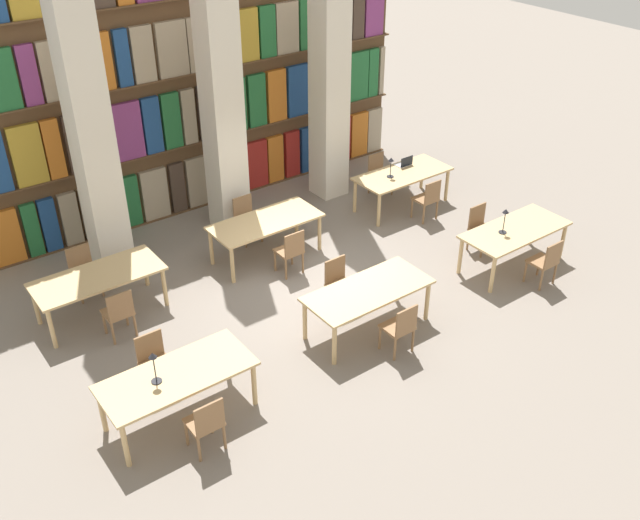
{
  "coord_description": "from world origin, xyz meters",
  "views": [
    {
      "loc": [
        -5.9,
        -8.12,
        6.91
      ],
      "look_at": [
        0.0,
        -0.14,
        0.68
      ],
      "focal_mm": 40.0,
      "sensor_mm": 36.0,
      "label": 1
    }
  ],
  "objects_px": {
    "chair_3": "(339,282)",
    "desk_lamp_2": "(391,164)",
    "chair_1": "(155,361)",
    "chair_11": "(379,173)",
    "reading_table_0": "(177,379)",
    "chair_0": "(206,423)",
    "chair_5": "(481,227)",
    "desk_lamp_0": "(154,363)",
    "reading_table_2": "(515,233)",
    "reading_table_4": "(266,224)",
    "chair_2": "(400,327)",
    "chair_10": "(428,198)",
    "reading_table_1": "(368,294)",
    "chair_8": "(291,251)",
    "pillar_left": "(85,104)",
    "reading_table_5": "(402,176)",
    "chair_4": "(546,261)",
    "chair_7": "(83,270)",
    "pillar_center": "(219,76)",
    "chair_9": "(246,218)",
    "chair_6": "(119,312)",
    "laptop": "(404,164)",
    "pillar_right": "(330,53)"
  },
  "relations": [
    {
      "from": "pillar_right",
      "to": "reading_table_4",
      "type": "xyz_separation_m",
      "value": [
        -2.5,
        -1.42,
        -2.33
      ]
    },
    {
      "from": "chair_3",
      "to": "desk_lamp_2",
      "type": "distance_m",
      "value": 3.58
    },
    {
      "from": "desk_lamp_2",
      "to": "chair_11",
      "type": "bearing_deg",
      "value": 64.42
    },
    {
      "from": "chair_5",
      "to": "chair_7",
      "type": "xyz_separation_m",
      "value": [
        -6.41,
        2.93,
        0.0
      ]
    },
    {
      "from": "chair_9",
      "to": "reading_table_5",
      "type": "distance_m",
      "value": 3.36
    },
    {
      "from": "reading_table_1",
      "to": "desk_lamp_2",
      "type": "xyz_separation_m",
      "value": [
        2.9,
        2.79,
        0.36
      ]
    },
    {
      "from": "chair_10",
      "to": "chair_11",
      "type": "height_order",
      "value": "same"
    },
    {
      "from": "chair_6",
      "to": "chair_11",
      "type": "height_order",
      "value": "same"
    },
    {
      "from": "desk_lamp_0",
      "to": "reading_table_4",
      "type": "xyz_separation_m",
      "value": [
        3.42,
        2.76,
        -0.4
      ]
    },
    {
      "from": "reading_table_0",
      "to": "desk_lamp_0",
      "type": "height_order",
      "value": "desk_lamp_0"
    },
    {
      "from": "chair_1",
      "to": "chair_10",
      "type": "distance_m",
      "value": 6.62
    },
    {
      "from": "chair_9",
      "to": "pillar_left",
      "type": "bearing_deg",
      "value": -15.99
    },
    {
      "from": "chair_9",
      "to": "desk_lamp_0",
      "type": "bearing_deg",
      "value": 45.26
    },
    {
      "from": "pillar_left",
      "to": "desk_lamp_2",
      "type": "relative_size",
      "value": 14.37
    },
    {
      "from": "chair_10",
      "to": "pillar_center",
      "type": "bearing_deg",
      "value": 146.82
    },
    {
      "from": "chair_2",
      "to": "reading_table_5",
      "type": "relative_size",
      "value": 0.43
    },
    {
      "from": "chair_5",
      "to": "laptop",
      "type": "xyz_separation_m",
      "value": [
        0.26,
        2.41,
        0.32
      ]
    },
    {
      "from": "reading_table_2",
      "to": "chair_1",
      "type": "bearing_deg",
      "value": 172.82
    },
    {
      "from": "reading_table_0",
      "to": "chair_0",
      "type": "distance_m",
      "value": 0.76
    },
    {
      "from": "chair_0",
      "to": "chair_5",
      "type": "height_order",
      "value": "same"
    },
    {
      "from": "chair_11",
      "to": "chair_9",
      "type": "bearing_deg",
      "value": 0.41
    },
    {
      "from": "pillar_left",
      "to": "chair_1",
      "type": "xyz_separation_m",
      "value": [
        -0.79,
        -3.47,
        -2.53
      ]
    },
    {
      "from": "chair_3",
      "to": "desk_lamp_2",
      "type": "xyz_separation_m",
      "value": [
        2.88,
        2.06,
        0.56
      ]
    },
    {
      "from": "reading_table_2",
      "to": "chair_11",
      "type": "relative_size",
      "value": 2.31
    },
    {
      "from": "pillar_center",
      "to": "chair_10",
      "type": "distance_m",
      "value": 4.65
    },
    {
      "from": "desk_lamp_0",
      "to": "desk_lamp_2",
      "type": "height_order",
      "value": "desk_lamp_0"
    },
    {
      "from": "pillar_center",
      "to": "chair_4",
      "type": "relative_size",
      "value": 6.89
    },
    {
      "from": "reading_table_0",
      "to": "chair_3",
      "type": "bearing_deg",
      "value": 13.01
    },
    {
      "from": "reading_table_4",
      "to": "chair_2",
      "type": "bearing_deg",
      "value": -88.25
    },
    {
      "from": "pillar_left",
      "to": "reading_table_5",
      "type": "bearing_deg",
      "value": -13.85
    },
    {
      "from": "desk_lamp_0",
      "to": "reading_table_2",
      "type": "distance_m",
      "value": 6.79
    },
    {
      "from": "reading_table_1",
      "to": "chair_8",
      "type": "relative_size",
      "value": 2.31
    },
    {
      "from": "pillar_right",
      "to": "pillar_left",
      "type": "bearing_deg",
      "value": 180.0
    },
    {
      "from": "chair_1",
      "to": "chair_11",
      "type": "relative_size",
      "value": 1.0
    },
    {
      "from": "reading_table_1",
      "to": "reading_table_0",
      "type": "bearing_deg",
      "value": -179.69
    },
    {
      "from": "reading_table_0",
      "to": "chair_1",
      "type": "height_order",
      "value": "chair_1"
    },
    {
      "from": "chair_5",
      "to": "chair_6",
      "type": "bearing_deg",
      "value": -12.85
    },
    {
      "from": "chair_0",
      "to": "chair_3",
      "type": "xyz_separation_m",
      "value": [
        3.26,
        1.49,
        0.0
      ]
    },
    {
      "from": "reading_table_4",
      "to": "chair_10",
      "type": "distance_m",
      "value": 3.41
    },
    {
      "from": "reading_table_1",
      "to": "chair_9",
      "type": "bearing_deg",
      "value": 90.85
    },
    {
      "from": "chair_9",
      "to": "laptop",
      "type": "distance_m",
      "value": 3.59
    },
    {
      "from": "reading_table_4",
      "to": "chair_3",
      "type": "bearing_deg",
      "value": -86.98
    },
    {
      "from": "pillar_center",
      "to": "reading_table_0",
      "type": "height_order",
      "value": "pillar_center"
    },
    {
      "from": "chair_0",
      "to": "reading_table_1",
      "type": "relative_size",
      "value": 0.43
    },
    {
      "from": "laptop",
      "to": "chair_5",
      "type": "bearing_deg",
      "value": 83.73
    },
    {
      "from": "reading_table_0",
      "to": "chair_11",
      "type": "relative_size",
      "value": 2.31
    },
    {
      "from": "reading_table_1",
      "to": "chair_4",
      "type": "distance_m",
      "value": 3.34
    },
    {
      "from": "chair_5",
      "to": "chair_7",
      "type": "height_order",
      "value": "same"
    },
    {
      "from": "reading_table_0",
      "to": "chair_1",
      "type": "relative_size",
      "value": 2.31
    },
    {
      "from": "chair_0",
      "to": "laptop",
      "type": "xyz_separation_m",
      "value": [
        6.73,
        3.79,
        0.32
      ]
    }
  ]
}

